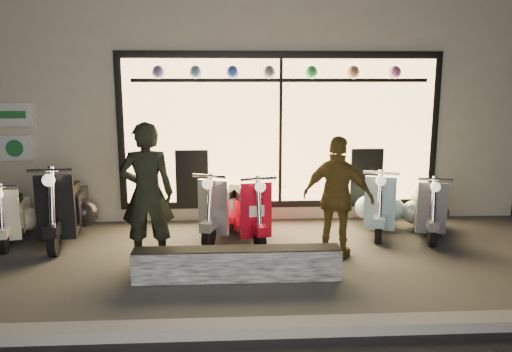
{
  "coord_description": "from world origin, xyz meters",
  "views": [
    {
      "loc": [
        -0.08,
        -6.43,
        2.42
      ],
      "look_at": [
        0.31,
        0.6,
        1.05
      ],
      "focal_mm": 35.0,
      "sensor_mm": 36.0,
      "label": 1
    }
  ],
  "objects_px": {
    "scooter_silver": "(226,208)",
    "scooter_red": "(246,211)",
    "graffiti_barrier": "(237,264)",
    "woman": "(338,198)",
    "man": "(147,194)"
  },
  "relations": [
    {
      "from": "scooter_red",
      "to": "graffiti_barrier",
      "type": "bearing_deg",
      "value": -108.71
    },
    {
      "from": "graffiti_barrier",
      "to": "scooter_red",
      "type": "bearing_deg",
      "value": 84.14
    },
    {
      "from": "scooter_red",
      "to": "man",
      "type": "xyz_separation_m",
      "value": [
        -1.34,
        -1.03,
        0.53
      ]
    },
    {
      "from": "graffiti_barrier",
      "to": "man",
      "type": "height_order",
      "value": "man"
    },
    {
      "from": "graffiti_barrier",
      "to": "scooter_red",
      "type": "xyz_separation_m",
      "value": [
        0.17,
        1.69,
        0.21
      ]
    },
    {
      "from": "scooter_silver",
      "to": "man",
      "type": "height_order",
      "value": "man"
    },
    {
      "from": "scooter_silver",
      "to": "scooter_red",
      "type": "height_order",
      "value": "scooter_silver"
    },
    {
      "from": "man",
      "to": "scooter_silver",
      "type": "bearing_deg",
      "value": -132.3
    },
    {
      "from": "scooter_silver",
      "to": "graffiti_barrier",
      "type": "bearing_deg",
      "value": -66.16
    },
    {
      "from": "scooter_red",
      "to": "woman",
      "type": "distance_m",
      "value": 1.6
    },
    {
      "from": "scooter_red",
      "to": "woman",
      "type": "height_order",
      "value": "woman"
    },
    {
      "from": "scooter_red",
      "to": "scooter_silver",
      "type": "bearing_deg",
      "value": 135.14
    },
    {
      "from": "graffiti_barrier",
      "to": "scooter_red",
      "type": "relative_size",
      "value": 1.74
    },
    {
      "from": "graffiti_barrier",
      "to": "woman",
      "type": "height_order",
      "value": "woman"
    },
    {
      "from": "woman",
      "to": "scooter_red",
      "type": "bearing_deg",
      "value": -10.15
    }
  ]
}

